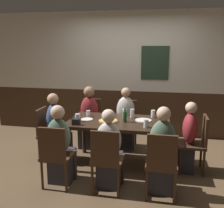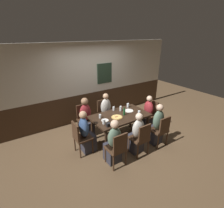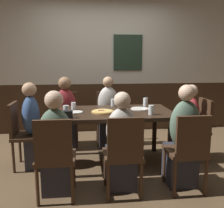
{
  "view_description": "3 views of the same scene",
  "coord_description": "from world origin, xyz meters",
  "px_view_note": "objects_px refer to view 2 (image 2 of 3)",
  "views": [
    {
      "loc": [
        0.7,
        -4.02,
        1.9
      ],
      "look_at": [
        -0.12,
        0.06,
        0.99
      ],
      "focal_mm": 43.06,
      "sensor_mm": 36.0,
      "label": 1
    },
    {
      "loc": [
        -2.5,
        -3.38,
        2.84
      ],
      "look_at": [
        -0.2,
        0.1,
        1.09
      ],
      "focal_mm": 27.29,
      "sensor_mm": 36.0,
      "label": 2
    },
    {
      "loc": [
        -0.4,
        -3.29,
        1.44
      ],
      "look_at": [
        -0.03,
        -0.08,
        0.85
      ],
      "focal_mm": 40.04,
      "sensor_mm": 36.0,
      "label": 3
    }
  ],
  "objects_px": {
    "dining_table": "(120,118)",
    "plate_white_large": "(129,111)",
    "chair_mid_near": "(141,138)",
    "chair_head_east": "(151,113)",
    "person_mid_near": "(137,136)",
    "person_head_east": "(147,115)",
    "person_right_near": "(156,127)",
    "person_head_west": "(86,135)",
    "pint_glass_pale": "(104,122)",
    "person_mid_far": "(107,114)",
    "chair_mid_far": "(104,112)",
    "tumbler_water": "(128,106)",
    "highball_clear": "(114,109)",
    "chair_left_far": "(84,117)",
    "beer_glass_half": "(121,109)",
    "beer_bottle_green": "(124,112)",
    "pint_glass_amber": "(139,113)",
    "person_left_near": "(113,145)",
    "person_left_far": "(86,120)",
    "pizza": "(117,117)",
    "chair_head_west": "(80,136)",
    "plate_white_small": "(105,120)",
    "chair_left_near": "(118,148)",
    "chair_right_near": "(161,129)",
    "condiment_caddy": "(108,125)",
    "beer_glass_tall": "(100,116)"
  },
  "relations": [
    {
      "from": "person_left_far",
      "to": "condiment_caddy",
      "type": "bearing_deg",
      "value": -84.08
    },
    {
      "from": "plate_white_small",
      "to": "chair_right_near",
      "type": "bearing_deg",
      "value": -34.8
    },
    {
      "from": "pint_glass_amber",
      "to": "chair_right_near",
      "type": "bearing_deg",
      "value": -67.85
    },
    {
      "from": "pizza",
      "to": "plate_white_large",
      "type": "xyz_separation_m",
      "value": [
        0.54,
        0.15,
        -0.01
      ]
    },
    {
      "from": "person_mid_far",
      "to": "person_right_near",
      "type": "xyz_separation_m",
      "value": [
        0.7,
        -1.42,
        0.01
      ]
    },
    {
      "from": "chair_left_near",
      "to": "chair_head_east",
      "type": "relative_size",
      "value": 1.0
    },
    {
      "from": "dining_table",
      "to": "plate_white_large",
      "type": "distance_m",
      "value": 0.4
    },
    {
      "from": "person_head_west",
      "to": "highball_clear",
      "type": "relative_size",
      "value": 10.68
    },
    {
      "from": "tumbler_water",
      "to": "highball_clear",
      "type": "bearing_deg",
      "value": 173.66
    },
    {
      "from": "chair_head_east",
      "to": "condiment_caddy",
      "type": "distance_m",
      "value": 1.85
    },
    {
      "from": "dining_table",
      "to": "person_mid_near",
      "type": "xyz_separation_m",
      "value": [
        0.0,
        -0.71,
        -0.2
      ]
    },
    {
      "from": "person_mid_far",
      "to": "plate_white_small",
      "type": "distance_m",
      "value": 0.94
    },
    {
      "from": "chair_mid_far",
      "to": "plate_white_large",
      "type": "distance_m",
      "value": 0.9
    },
    {
      "from": "person_mid_near",
      "to": "plate_white_large",
      "type": "bearing_deg",
      "value": 64.38
    },
    {
      "from": "pint_glass_amber",
      "to": "beer_bottle_green",
      "type": "distance_m",
      "value": 0.41
    },
    {
      "from": "pint_glass_pale",
      "to": "beer_glass_half",
      "type": "xyz_separation_m",
      "value": [
        0.8,
        0.4,
        0.01
      ]
    },
    {
      "from": "chair_left_near",
      "to": "plate_white_large",
      "type": "xyz_separation_m",
      "value": [
        1.08,
        0.96,
        0.25
      ]
    },
    {
      "from": "pint_glass_pale",
      "to": "highball_clear",
      "type": "xyz_separation_m",
      "value": [
        0.66,
        0.54,
        -0.0
      ]
    },
    {
      "from": "person_mid_near",
      "to": "beer_bottle_green",
      "type": "bearing_deg",
      "value": 80.95
    },
    {
      "from": "pint_glass_amber",
      "to": "condiment_caddy",
      "type": "relative_size",
      "value": 1.09
    },
    {
      "from": "dining_table",
      "to": "person_mid_far",
      "type": "height_order",
      "value": "person_mid_far"
    },
    {
      "from": "pizza",
      "to": "chair_right_near",
      "type": "bearing_deg",
      "value": -43.63
    },
    {
      "from": "chair_head_east",
      "to": "chair_left_far",
      "type": "height_order",
      "value": "same"
    },
    {
      "from": "person_head_west",
      "to": "pint_glass_amber",
      "type": "bearing_deg",
      "value": -10.04
    },
    {
      "from": "beer_glass_half",
      "to": "person_left_far",
      "type": "bearing_deg",
      "value": 151.63
    },
    {
      "from": "person_left_far",
      "to": "pint_glass_amber",
      "type": "bearing_deg",
      "value": -40.34
    },
    {
      "from": "person_mid_near",
      "to": "person_head_west",
      "type": "bearing_deg",
      "value": 145.93
    },
    {
      "from": "chair_mid_far",
      "to": "person_left_near",
      "type": "height_order",
      "value": "person_left_near"
    },
    {
      "from": "person_mid_near",
      "to": "chair_left_far",
      "type": "bearing_deg",
      "value": 113.83
    },
    {
      "from": "chair_head_west",
      "to": "pint_glass_pale",
      "type": "relative_size",
      "value": 7.16
    },
    {
      "from": "chair_mid_near",
      "to": "chair_head_east",
      "type": "distance_m",
      "value": 1.49
    },
    {
      "from": "chair_mid_near",
      "to": "tumbler_water",
      "type": "distance_m",
      "value": 1.33
    },
    {
      "from": "person_head_west",
      "to": "beer_bottle_green",
      "type": "bearing_deg",
      "value": -2.1
    },
    {
      "from": "chair_mid_near",
      "to": "highball_clear",
      "type": "relative_size",
      "value": 8.23
    },
    {
      "from": "chair_head_west",
      "to": "chair_mid_near",
      "type": "relative_size",
      "value": 1.0
    },
    {
      "from": "chair_left_far",
      "to": "plate_white_small",
      "type": "bearing_deg",
      "value": -78.26
    },
    {
      "from": "plate_white_large",
      "to": "person_right_near",
      "type": "bearing_deg",
      "value": -68.6
    },
    {
      "from": "dining_table",
      "to": "highball_clear",
      "type": "distance_m",
      "value": 0.4
    },
    {
      "from": "person_head_east",
      "to": "person_right_near",
      "type": "height_order",
      "value": "person_right_near"
    },
    {
      "from": "chair_mid_near",
      "to": "condiment_caddy",
      "type": "xyz_separation_m",
      "value": [
        -0.59,
        0.54,
        0.29
      ]
    },
    {
      "from": "highball_clear",
      "to": "person_head_west",
      "type": "bearing_deg",
      "value": -161.03
    },
    {
      "from": "tumbler_water",
      "to": "plate_white_large",
      "type": "xyz_separation_m",
      "value": [
        -0.14,
        -0.23,
        -0.05
      ]
    },
    {
      "from": "person_mid_far",
      "to": "beer_glass_tall",
      "type": "bearing_deg",
      "value": -134.77
    },
    {
      "from": "beer_glass_half",
      "to": "beer_bottle_green",
      "type": "relative_size",
      "value": 0.62
    },
    {
      "from": "chair_mid_far",
      "to": "pint_glass_pale",
      "type": "xyz_separation_m",
      "value": [
        -0.62,
        -1.04,
        0.3
      ]
    },
    {
      "from": "person_head_east",
      "to": "pint_glass_pale",
      "type": "height_order",
      "value": "person_head_east"
    },
    {
      "from": "person_head_west",
      "to": "pint_glass_pale",
      "type": "height_order",
      "value": "person_head_west"
    },
    {
      "from": "chair_left_far",
      "to": "beer_bottle_green",
      "type": "distance_m",
      "value": 1.26
    },
    {
      "from": "person_mid_far",
      "to": "pint_glass_pale",
      "type": "height_order",
      "value": "person_mid_far"
    },
    {
      "from": "person_head_west",
      "to": "pint_glass_pale",
      "type": "bearing_deg",
      "value": -21.4
    }
  ]
}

